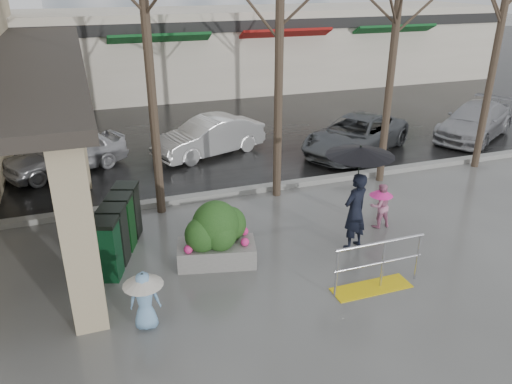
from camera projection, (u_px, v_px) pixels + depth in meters
ground at (286, 269)px, 10.40m from camera, size 120.00×120.00×0.00m
street_asphalt at (143, 78)px, 29.40m from camera, size 120.00×36.00×0.01m
curb at (231, 193)px, 13.82m from camera, size 120.00×0.30×0.15m
canopy_slab at (30, 50)px, 14.40m from camera, size 2.80×18.00×0.25m
pillar_front at (79, 236)px, 8.08m from camera, size 0.55×0.55×3.50m
pillar_back at (73, 128)px, 13.70m from camera, size 0.55×0.55×3.50m
storefront_row at (190, 50)px, 25.72m from camera, size 34.00×6.74×4.00m
handrail at (376, 271)px, 9.62m from camera, size 1.90×0.50×1.03m
tree_west at (144, 2)px, 10.86m from camera, size 3.20×3.20×6.80m
tree_mideast at (398, 7)px, 12.92m from camera, size 3.20×3.20×6.50m
woman at (357, 186)px, 10.63m from camera, size 1.44×1.44×2.41m
child_pink at (380, 203)px, 11.90m from camera, size 0.56×0.56×1.11m
child_blue at (144, 294)px, 8.43m from camera, size 0.69×0.69×1.09m
planter at (216, 234)px, 10.37m from camera, size 1.77×1.16×1.42m
news_boxes at (118, 228)px, 10.68m from camera, size 1.25×2.34×1.28m
car_a at (66, 152)px, 15.28m from camera, size 3.98×2.88×1.26m
car_b at (209, 136)px, 16.73m from camera, size 4.05×2.52×1.26m
car_c at (356, 135)px, 16.91m from camera, size 4.95×4.17×1.26m
car_d at (475, 121)px, 18.48m from camera, size 4.64×3.71×1.26m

